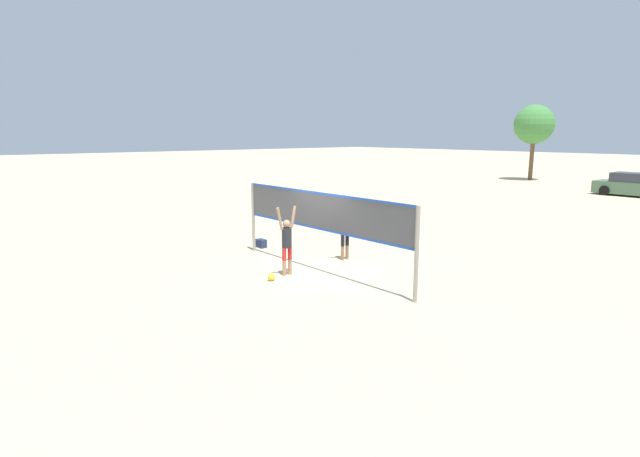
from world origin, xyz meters
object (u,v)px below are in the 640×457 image
Objects in this scene: gear_bag at (261,243)px; tree_right_cluster at (534,125)px; player_spiker at (287,240)px; volleyball_net at (320,216)px; player_blocker at (345,227)px; parked_car_near at (632,186)px; volleyball at (271,277)px.

gear_bag is 33.76m from tree_right_cluster.
player_spiker is at bearing -73.23° from tree_right_cluster.
tree_right_cluster is (-10.64, 33.19, 3.08)m from volleyball_net.
tree_right_cluster is at bearing 16.77° from player_spiker.
volleyball_net is at bearing -20.18° from player_spiker.
player_spiker is 0.98× the size of player_blocker.
player_blocker is (-0.58, 1.54, -0.60)m from volleyball_net.
parked_car_near is at bearing 91.41° from volleyball_net.
player_blocker is at bearing 5.41° from player_spiker.
volleyball_net reaches higher than parked_car_near.
gear_bag is (-3.77, 0.45, -1.51)m from volleyball_net.
volleyball is (-0.17, -1.62, -1.55)m from volleyball_net.
player_spiker is at bearing 104.66° from volleyball.
tree_right_cluster reaches higher than volleyball_net.
parked_car_near is (-0.67, 27.14, -0.98)m from volleyball_net.
volleyball_net is 18.76× the size of gear_bag.
volleyball_net reaches higher than player_spiker.
player_spiker is 28.09m from parked_car_near.
volleyball_net is 1.18m from player_spiker.
gear_bag is 0.06× the size of tree_right_cluster.
gear_bag is at bearing 150.06° from volleyball.
volleyball is 36.65m from tree_right_cluster.
parked_car_near is 12.35m from tree_right_cluster.
parked_car_near is at bearing -31.25° from tree_right_cluster.
gear_bag is (-3.60, 2.07, 0.04)m from volleyball.
player_blocker is at bearing -90.08° from parked_car_near.
gear_bag is (-3.19, -1.09, -0.91)m from player_blocker.
volleyball_net is 34.11× the size of volleyball.
gear_bag is at bearing -71.15° from player_blocker.
volleyball_net is 27.17m from parked_car_near.
tree_right_cluster is at bearing 148.47° from parked_car_near.
volleyball_net is at bearing -88.87° from parked_car_near.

